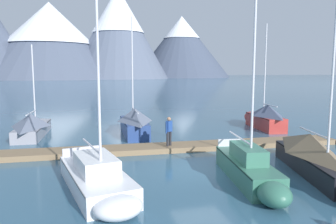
{
  "coord_description": "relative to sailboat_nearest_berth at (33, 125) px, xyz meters",
  "views": [
    {
      "loc": [
        -5.44,
        -13.88,
        4.59
      ],
      "look_at": [
        0.0,
        6.0,
        2.0
      ],
      "focal_mm": 34.64,
      "sensor_mm": 36.0,
      "label": 1
    }
  ],
  "objects": [
    {
      "name": "sailboat_mid_dock_port",
      "position": [
        7.05,
        -1.5,
        0.18
      ],
      "size": [
        1.93,
        6.34,
        8.5
      ],
      "color": "navy",
      "rests_on": "ground"
    },
    {
      "name": "person_on_dock",
      "position": [
        8.2,
        -6.98,
        0.49
      ],
      "size": [
        0.49,
        0.41,
        1.69
      ],
      "color": "#232328",
      "rests_on": "dock"
    },
    {
      "name": "mountain_shoulder_ridge",
      "position": [
        28.29,
        186.41,
        29.36
      ],
      "size": [
        63.45,
        63.45,
        56.9
      ],
      "color": "slate",
      "rests_on": "ground"
    },
    {
      "name": "sailboat_far_berth",
      "position": [
        13.25,
        -13.03,
        0.06
      ],
      "size": [
        3.29,
        7.74,
        8.23
      ],
      "color": "black",
      "rests_on": "ground"
    },
    {
      "name": "sailboat_outer_slip",
      "position": [
        17.68,
        -1.61,
        0.16
      ],
      "size": [
        2.28,
        6.2,
        8.31
      ],
      "color": "#B2332D",
      "rests_on": "ground"
    },
    {
      "name": "mountain_central_massif",
      "position": [
        -13.32,
        192.96,
        24.35
      ],
      "size": [
        93.6,
        93.6,
        46.98
      ],
      "color": "#4C566B",
      "rests_on": "ground"
    },
    {
      "name": "sailboat_nearest_berth",
      "position": [
        0.0,
        0.0,
        0.0
      ],
      "size": [
        2.18,
        7.11,
        6.52
      ],
      "color": "#93939E",
      "rests_on": "ground"
    },
    {
      "name": "sailboat_second_berth",
      "position": [
        3.86,
        -12.51,
        -0.22
      ],
      "size": [
        2.9,
        6.45,
        8.83
      ],
      "color": "white",
      "rests_on": "ground"
    },
    {
      "name": "ground_plane",
      "position": [
        8.74,
        -10.8,
        -0.77
      ],
      "size": [
        700.0,
        700.0,
        0.0
      ],
      "primitive_type": "plane",
      "color": "#335B75"
    },
    {
      "name": "dock",
      "position": [
        8.74,
        -6.8,
        -0.63
      ],
      "size": [
        20.55,
        2.89,
        0.3
      ],
      "color": "#846B4C",
      "rests_on": "ground"
    },
    {
      "name": "sailboat_mid_dock_starboard",
      "position": [
        9.98,
        -13.1,
        -0.16
      ],
      "size": [
        2.24,
        6.2,
        8.49
      ],
      "color": "#336B56",
      "rests_on": "ground"
    },
    {
      "name": "mountain_east_summit",
      "position": [
        78.98,
        212.93,
        22.74
      ],
      "size": [
        72.75,
        72.75,
        45.62
      ],
      "color": "#424C60",
      "rests_on": "ground"
    }
  ]
}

